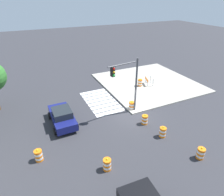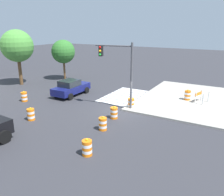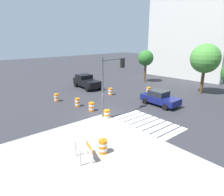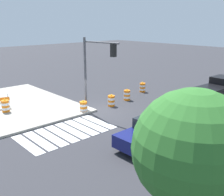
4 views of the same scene
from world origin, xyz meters
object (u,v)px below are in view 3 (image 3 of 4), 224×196
object	(u,v)px
traffic_barrel_lane_center	(56,98)
traffic_barrel_on_sidewalk	(103,146)
traffic_light_pole	(111,75)
street_tree_streetside_far	(205,59)
traffic_barrel_far_curb	(107,115)
traffic_barrel_median_near	(148,91)
sports_car	(160,98)
traffic_barrel_median_far	(111,92)
pickup_truck	(86,81)
traffic_barrel_near_corner	(91,107)
street_tree_streetside_mid	(146,58)
construction_barricade	(87,150)
traffic_barrel_crosswalk_end	(77,102)

from	to	relation	value
traffic_barrel_lane_center	traffic_barrel_on_sidewalk	bearing A→B (deg)	-12.23
traffic_light_pole	street_tree_streetside_far	world-z (taller)	street_tree_streetside_far
traffic_barrel_far_curb	traffic_barrel_median_near	bearing A→B (deg)	108.56
sports_car	traffic_barrel_median_far	world-z (taller)	sports_car
pickup_truck	traffic_barrel_on_sidewalk	world-z (taller)	pickup_truck
pickup_truck	street_tree_streetside_far	distance (m)	16.56
traffic_barrel_near_corner	street_tree_streetside_far	distance (m)	16.19
traffic_barrel_lane_center	street_tree_streetside_far	bearing A→B (deg)	60.76
pickup_truck	street_tree_streetside_far	world-z (taller)	street_tree_streetside_far
pickup_truck	traffic_barrel_near_corner	world-z (taller)	pickup_truck
street_tree_streetside_mid	traffic_barrel_on_sidewalk	bearing A→B (deg)	-55.31
traffic_barrel_lane_center	construction_barricade	world-z (taller)	construction_barricade
traffic_barrel_on_sidewalk	traffic_barrel_crosswalk_end	bearing A→B (deg)	158.58
traffic_barrel_near_corner	street_tree_streetside_mid	size ratio (longest dim) A/B	0.19
traffic_barrel_median_far	street_tree_streetside_mid	xyz separation A→B (m)	(-2.59, 9.66, 3.50)
pickup_truck	traffic_barrel_far_curb	size ratio (longest dim) A/B	5.14
sports_car	traffic_barrel_crosswalk_end	xyz separation A→B (m)	(-5.47, -7.26, -0.36)
traffic_barrel_lane_center	street_tree_streetside_mid	size ratio (longest dim) A/B	0.19
traffic_barrel_near_corner	street_tree_streetside_far	world-z (taller)	street_tree_streetside_far
traffic_barrel_on_sidewalk	construction_barricade	xyz separation A→B (m)	(-0.09, -1.14, 0.12)
traffic_barrel_near_corner	construction_barricade	distance (m)	8.75
traffic_barrel_median_near	street_tree_streetside_far	world-z (taller)	street_tree_streetside_far
traffic_barrel_on_sidewalk	street_tree_streetside_far	bearing A→B (deg)	99.84
traffic_barrel_on_sidewalk	street_tree_streetside_mid	bearing A→B (deg)	124.69
pickup_truck	traffic_barrel_median_far	size ratio (longest dim) A/B	5.14
traffic_barrel_near_corner	construction_barricade	xyz separation A→B (m)	(7.06, -5.15, 0.27)
traffic_barrel_median_near	traffic_barrel_median_far	distance (m)	5.06
traffic_barrel_median_near	construction_barricade	distance (m)	16.50
traffic_barrel_on_sidewalk	traffic_light_pole	distance (m)	7.68
traffic_barrel_on_sidewalk	construction_barricade	bearing A→B (deg)	-94.74
traffic_barrel_far_curb	traffic_light_pole	bearing A→B (deg)	118.63
traffic_barrel_far_curb	construction_barricade	size ratio (longest dim) A/B	0.72
pickup_truck	traffic_barrel_near_corner	bearing A→B (deg)	-29.93
traffic_barrel_median_far	traffic_barrel_median_near	bearing A→B (deg)	55.22
traffic_light_pole	street_tree_streetside_mid	distance (m)	16.39
traffic_barrel_crosswalk_end	traffic_barrel_on_sidewalk	size ratio (longest dim) A/B	1.00
traffic_barrel_lane_center	traffic_light_pole	size ratio (longest dim) A/B	0.19
pickup_truck	traffic_barrel_crosswalk_end	bearing A→B (deg)	-39.40
sports_car	street_tree_streetside_far	bearing A→B (deg)	86.09
traffic_light_pole	street_tree_streetside_mid	world-z (taller)	traffic_light_pole
pickup_truck	street_tree_streetside_mid	bearing A→B (deg)	74.65
traffic_barrel_lane_center	street_tree_streetside_mid	distance (m)	16.68
sports_car	street_tree_streetside_mid	distance (m)	12.70
traffic_barrel_median_near	traffic_barrel_near_corner	bearing A→B (deg)	-86.80
traffic_barrel_crosswalk_end	traffic_barrel_median_far	xyz separation A→B (m)	(-1.22, 5.69, 0.00)
traffic_barrel_median_near	traffic_light_pole	xyz separation A→B (m)	(2.71, -8.69, 3.46)
traffic_barrel_far_curb	traffic_barrel_lane_center	world-z (taller)	same
sports_car	traffic_barrel_crosswalk_end	bearing A→B (deg)	-126.99
sports_car	traffic_barrel_near_corner	xyz separation A→B (m)	(-3.27, -6.91, -0.36)
traffic_barrel_near_corner	traffic_barrel_median_near	size ratio (longest dim) A/B	1.00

